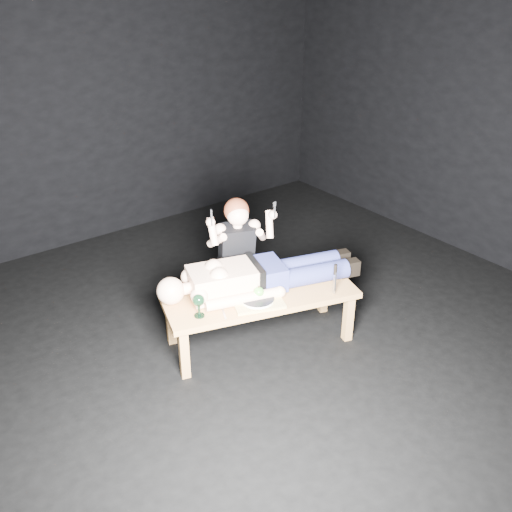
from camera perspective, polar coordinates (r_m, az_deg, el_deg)
name	(u,v)px	position (r m, az deg, el deg)	size (l,w,h in m)	color
ground	(269,326)	(4.80, 1.31, -7.04)	(5.00, 5.00, 0.00)	black
back_wall	(120,93)	(6.22, -13.52, 15.59)	(5.00, 5.00, 0.00)	black
table	(260,317)	(4.50, 0.39, -6.15)	(1.48, 0.56, 0.45)	#AE7142
lying_man	(262,271)	(4.40, 0.56, -1.56)	(1.50, 0.46, 0.27)	beige
kneeling_woman	(235,254)	(4.71, -2.14, 0.18)	(0.60, 0.67, 1.12)	black
serving_tray	(258,302)	(4.25, 0.16, -4.59)	(0.37, 0.27, 0.02)	tan
plate	(258,299)	(4.24, 0.16, -4.36)	(0.25, 0.25, 0.02)	white
apple	(259,292)	(4.23, 0.28, -3.66)	(0.08, 0.08, 0.08)	green
goblet	(199,306)	(4.08, -5.76, -4.98)	(0.09, 0.09, 0.18)	black
fork_flat	(224,313)	(4.15, -3.25, -5.75)	(0.01, 0.16, 0.01)	#B2B2B7
knife_flat	(274,303)	(4.26, 1.78, -4.73)	(0.01, 0.16, 0.01)	#B2B2B7
spoon_flat	(267,299)	(4.31, 1.15, -4.30)	(0.01, 0.16, 0.01)	#B2B2B7
carving_knife	(335,280)	(4.34, 7.90, -2.35)	(0.03, 0.04, 0.26)	#B2B2B7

